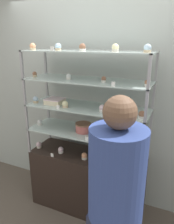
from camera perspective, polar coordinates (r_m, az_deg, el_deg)
name	(u,v)px	position (r m, az deg, el deg)	size (l,w,h in m)	color
ground_plane	(87,206)	(3.05, 0.00, -23.37)	(20.00, 20.00, 0.00)	brown
back_wall	(99,102)	(2.73, 3.28, 2.72)	(8.00, 0.05, 2.60)	#A8B2AD
display_base	(87,182)	(2.82, 0.00, -17.73)	(1.35, 0.46, 0.74)	black
display_riser_lower	(87,133)	(2.49, 0.00, -5.57)	(1.35, 0.46, 0.30)	#99999E
display_riser_middle	(87,108)	(2.39, 0.00, 0.94)	(1.35, 0.46, 0.30)	#99999E
display_riser_upper	(87,82)	(2.32, 0.00, 7.94)	(1.35, 0.46, 0.30)	#99999E
display_riser_top	(87,53)	(2.28, 0.00, 15.28)	(1.35, 0.46, 0.30)	#99999E
layer_cake_centerpiece	(83,127)	(2.47, -0.99, -4.06)	(0.18, 0.18, 0.10)	#C66660
sheet_cake_frosted	(55,101)	(2.52, -8.36, 2.83)	(0.20, 0.18, 0.06)	beige
cupcake_0	(39,145)	(2.83, -12.47, -8.39)	(0.06, 0.06, 0.08)	beige
cupcake_1	(61,150)	(2.67, -6.87, -9.84)	(0.06, 0.06, 0.08)	white
cupcake_2	(84,156)	(2.52, -0.71, -11.44)	(0.06, 0.06, 0.08)	beige
cupcake_3	(108,162)	(2.42, 5.44, -12.92)	(0.06, 0.06, 0.08)	beige
cupcake_4	(137,169)	(2.35, 12.89, -14.39)	(0.06, 0.06, 0.08)	beige
price_tag_0	(52,155)	(2.60, -9.10, -11.08)	(0.04, 0.00, 0.04)	white
cupcake_5	(40,122)	(2.74, -12.25, -2.68)	(0.06, 0.06, 0.07)	white
cupcake_6	(141,141)	(2.26, 13.97, -7.45)	(0.06, 0.06, 0.07)	beige
price_tag_1	(87,139)	(2.27, -0.08, -6.99)	(0.04, 0.00, 0.04)	white
cupcake_7	(36,100)	(2.61, -13.26, 3.15)	(0.06, 0.06, 0.07)	#CCB28C
cupcake_8	(65,105)	(2.36, -5.72, 1.95)	(0.06, 0.06, 0.07)	#CCB28C
cupcake_9	(102,108)	(2.22, 3.98, 0.96)	(0.06, 0.06, 0.07)	white
cupcake_10	(142,115)	(2.09, 14.14, -0.73)	(0.06, 0.06, 0.07)	white
price_tag_2	(58,107)	(2.31, -7.58, 1.20)	(0.04, 0.00, 0.04)	white
cupcake_11	(35,74)	(2.58, -13.52, 9.55)	(0.05, 0.05, 0.06)	#CCB28C
cupcake_12	(68,77)	(2.35, -4.89, 9.18)	(0.05, 0.05, 0.06)	white
cupcake_13	(104,79)	(2.18, 4.38, 8.49)	(0.05, 0.05, 0.06)	white
cupcake_14	(147,83)	(2.06, 15.43, 7.26)	(0.05, 0.05, 0.06)	white
price_tag_3	(113,84)	(1.99, 6.91, 7.26)	(0.04, 0.00, 0.04)	white
cupcake_15	(33,47)	(2.55, -14.01, 16.23)	(0.06, 0.06, 0.07)	#CCB28C
cupcake_16	(58,47)	(2.37, -7.56, 16.47)	(0.06, 0.06, 0.07)	#CCB28C
cupcake_17	(82,47)	(2.22, -1.21, 16.50)	(0.06, 0.06, 0.07)	white
cupcake_18	(115,48)	(2.12, 7.41, 16.27)	(0.06, 0.06, 0.07)	beige
cupcake_19	(148,48)	(2.02, 15.53, 15.70)	(0.06, 0.06, 0.07)	#CCB28C
price_tag_4	(52,49)	(2.23, -9.16, 16.01)	(0.04, 0.00, 0.04)	white
customer_figure	(115,201)	(1.73, 7.45, -22.10)	(0.40, 0.40, 1.71)	#282D47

